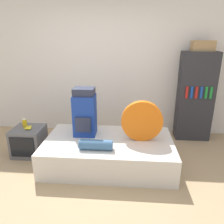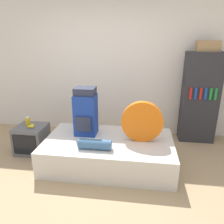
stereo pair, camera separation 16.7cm
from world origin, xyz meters
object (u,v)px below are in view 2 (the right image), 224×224
(sleeping_roll, at_px, (95,144))
(television, at_px, (32,139))
(bookshelf, at_px, (200,98))
(canister, at_px, (28,121))
(tent_bag, at_px, (142,122))
(backpack, at_px, (86,112))
(cardboard_box, at_px, (208,46))

(sleeping_roll, distance_m, television, 1.34)
(sleeping_roll, relative_size, bookshelf, 0.28)
(canister, bearing_deg, tent_bag, -6.77)
(sleeping_roll, xyz_separation_m, television, (-1.22, 0.51, -0.25))
(tent_bag, xyz_separation_m, canister, (-1.93, 0.23, -0.18))
(backpack, bearing_deg, cardboard_box, 25.24)
(backpack, xyz_separation_m, bookshelf, (1.92, 0.90, 0.05))
(backpack, distance_m, canister, 1.08)
(television, bearing_deg, canister, 133.97)
(bookshelf, height_order, cardboard_box, cardboard_box)
(backpack, height_order, tent_bag, backpack)
(backpack, height_order, television, backpack)
(television, xyz_separation_m, cardboard_box, (2.92, 0.89, 1.51))
(canister, bearing_deg, sleeping_roll, -24.16)
(backpack, xyz_separation_m, sleeping_roll, (0.24, -0.48, -0.30))
(cardboard_box, bearing_deg, television, -163.03)
(sleeping_roll, bearing_deg, tent_bag, 28.69)
(backpack, xyz_separation_m, television, (-0.98, 0.02, -0.54))
(backpack, xyz_separation_m, tent_bag, (0.88, -0.13, -0.06))
(sleeping_roll, height_order, canister, canister)
(canister, relative_size, cardboard_box, 0.37)
(backpack, distance_m, cardboard_box, 2.35)
(sleeping_roll, xyz_separation_m, bookshelf, (1.67, 1.38, 0.34))
(television, distance_m, bookshelf, 3.08)
(tent_bag, height_order, television, tent_bag)
(canister, xyz_separation_m, bookshelf, (2.96, 0.80, 0.29))
(backpack, height_order, canister, backpack)
(television, height_order, cardboard_box, cardboard_box)
(tent_bag, xyz_separation_m, cardboard_box, (1.06, 1.05, 1.03))
(canister, distance_m, cardboard_box, 3.32)
(backpack, relative_size, canister, 5.34)
(canister, bearing_deg, bookshelf, 15.16)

